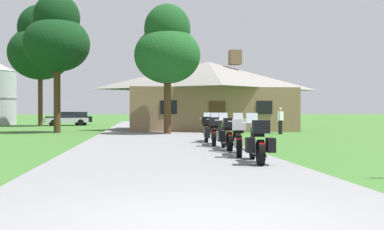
% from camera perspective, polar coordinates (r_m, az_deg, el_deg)
% --- Properties ---
extents(ground_plane, '(500.00, 500.00, 0.00)m').
position_cam_1_polar(ground_plane, '(25.16, -5.08, -2.76)').
color(ground_plane, '#386628').
extents(asphalt_driveway, '(6.40, 80.00, 0.06)m').
position_cam_1_polar(asphalt_driveway, '(23.16, -4.93, -2.96)').
color(asphalt_driveway, slate).
rests_on(asphalt_driveway, ground).
extents(motorcycle_green_nearest_to_camera, '(0.86, 2.08, 1.30)m').
position_cam_1_polar(motorcycle_green_nearest_to_camera, '(11.52, 8.51, -3.47)').
color(motorcycle_green_nearest_to_camera, black).
rests_on(motorcycle_green_nearest_to_camera, asphalt_driveway).
extents(motorcycle_red_second_in_row, '(0.85, 2.06, 1.30)m').
position_cam_1_polar(motorcycle_red_second_in_row, '(13.43, 6.08, -2.87)').
color(motorcycle_red_second_in_row, black).
rests_on(motorcycle_red_second_in_row, asphalt_driveway).
extents(motorcycle_green_third_in_row, '(0.76, 2.08, 1.30)m').
position_cam_1_polar(motorcycle_green_third_in_row, '(15.38, 4.62, -2.50)').
color(motorcycle_green_third_in_row, black).
rests_on(motorcycle_green_third_in_row, asphalt_driveway).
extents(motorcycle_silver_fourth_in_row, '(0.97, 2.07, 1.30)m').
position_cam_1_polar(motorcycle_silver_fourth_in_row, '(17.43, 2.91, -2.15)').
color(motorcycle_silver_fourth_in_row, black).
rests_on(motorcycle_silver_fourth_in_row, asphalt_driveway).
extents(motorcycle_silver_farthest_in_row, '(0.80, 2.07, 1.30)m').
position_cam_1_polar(motorcycle_silver_farthest_in_row, '(19.58, 1.92, -1.84)').
color(motorcycle_silver_farthest_in_row, black).
rests_on(motorcycle_silver_farthest_in_row, asphalt_driveway).
extents(stone_lodge, '(12.43, 8.44, 6.13)m').
position_cam_1_polar(stone_lodge, '(33.69, 2.10, 2.63)').
color(stone_lodge, '#896B4C').
rests_on(stone_lodge, ground).
extents(bystander_white_shirt_near_lodge, '(0.46, 0.39, 1.67)m').
position_cam_1_polar(bystander_white_shirt_near_lodge, '(27.83, 11.38, -0.54)').
color(bystander_white_shirt_near_lodge, black).
rests_on(bystander_white_shirt_near_lodge, ground).
extents(tree_left_near, '(4.30, 4.30, 9.22)m').
position_cam_1_polar(tree_left_near, '(30.84, -17.11, 9.68)').
color(tree_left_near, '#422D19').
rests_on(tree_left_near, ground).
extents(tree_left_far, '(6.02, 6.02, 11.74)m').
position_cam_1_polar(tree_left_far, '(45.52, -19.08, 8.45)').
color(tree_left_far, '#422D19').
rests_on(tree_left_far, ground).
extents(tree_by_lodge_front, '(4.03, 4.03, 7.95)m').
position_cam_1_polar(tree_by_lodge_front, '(27.10, -3.21, 8.67)').
color(tree_by_lodge_front, '#422D19').
rests_on(tree_by_lodge_front, ground).
extents(parked_black_suv_far_left, '(4.93, 3.06, 1.40)m').
position_cam_1_polar(parked_black_suv_far_left, '(47.73, -15.65, -0.35)').
color(parked_black_suv_far_left, black).
rests_on(parked_black_suv_far_left, ground).
extents(parked_silver_sedan_far_left, '(4.55, 2.98, 1.20)m').
position_cam_1_polar(parked_silver_sedan_far_left, '(46.38, -16.04, -0.54)').
color(parked_silver_sedan_far_left, '#ADAFB7').
rests_on(parked_silver_sedan_far_left, ground).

